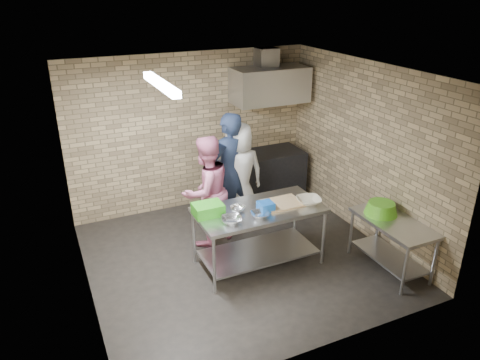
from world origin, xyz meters
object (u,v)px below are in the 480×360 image
at_px(side_counter, 390,245).
at_px(man_navy, 229,172).
at_px(bottle_red, 267,87).
at_px(woman_pink, 206,191).
at_px(green_crate, 208,209).
at_px(blue_tub, 266,207).
at_px(bottle_green, 287,86).
at_px(prep_table, 259,236).
at_px(woman_white, 239,174).
at_px(stove, 269,175).
at_px(green_basin, 381,208).

bearing_deg(side_counter, man_navy, 127.32).
bearing_deg(man_navy, bottle_red, -162.11).
bearing_deg(woman_pink, green_crate, 52.41).
bearing_deg(woman_pink, bottle_red, -161.72).
distance_m(blue_tub, bottle_green, 2.91).
relative_size(prep_table, man_navy, 0.91).
xyz_separation_m(man_navy, woman_white, (0.20, 0.07, -0.10)).
xyz_separation_m(green_crate, blue_tub, (0.75, -0.22, -0.01)).
height_order(stove, green_crate, green_crate).
height_order(side_counter, stove, stove).
height_order(stove, green_basin, green_basin).
bearing_deg(stove, side_counter, -80.71).
relative_size(blue_tub, man_navy, 0.10).
distance_m(green_crate, woman_pink, 0.79).
bearing_deg(green_basin, man_navy, 130.62).
bearing_deg(green_basin, woman_white, 125.65).
height_order(green_crate, green_basin, green_crate).
distance_m(stove, blue_tub, 2.31).
bearing_deg(prep_table, green_basin, -21.63).
bearing_deg(prep_table, woman_pink, 117.39).
height_order(green_basin, man_navy, man_navy).
relative_size(stove, bottle_green, 8.00).
bearing_deg(woman_pink, blue_tub, 98.51).
relative_size(green_crate, bottle_green, 2.59).
bearing_deg(green_crate, prep_table, -9.73).
distance_m(side_counter, green_basin, 0.52).
relative_size(man_navy, woman_pink, 1.13).
bearing_deg(green_basin, bottle_red, 97.90).
bearing_deg(blue_tub, prep_table, 116.57).
relative_size(blue_tub, bottle_green, 1.30).
bearing_deg(man_navy, woman_white, 177.34).
distance_m(blue_tub, man_navy, 1.26).
bearing_deg(side_counter, green_crate, 156.58).
distance_m(stove, woman_white, 1.18).
xyz_separation_m(bottle_green, woman_pink, (-2.05, -1.25, -1.16)).
distance_m(green_crate, bottle_green, 3.23).
xyz_separation_m(bottle_red, man_navy, (-1.16, -0.95, -1.07)).
xyz_separation_m(side_counter, bottle_green, (0.00, 2.99, 1.64)).
distance_m(side_counter, stove, 2.79).
bearing_deg(man_navy, blue_tub, 68.65).
bearing_deg(blue_tub, woman_pink, 117.31).
bearing_deg(bottle_red, stove, -101.77).
height_order(blue_tub, bottle_red, bottle_red).
bearing_deg(man_navy, stove, -168.83).
xyz_separation_m(blue_tub, woman_pink, (-0.50, 0.96, -0.08)).
relative_size(green_basin, man_navy, 0.24).
bearing_deg(bottle_red, blue_tub, -117.57).
bearing_deg(green_crate, bottle_red, 46.28).
distance_m(side_counter, green_crate, 2.58).
distance_m(green_basin, bottle_green, 2.98).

